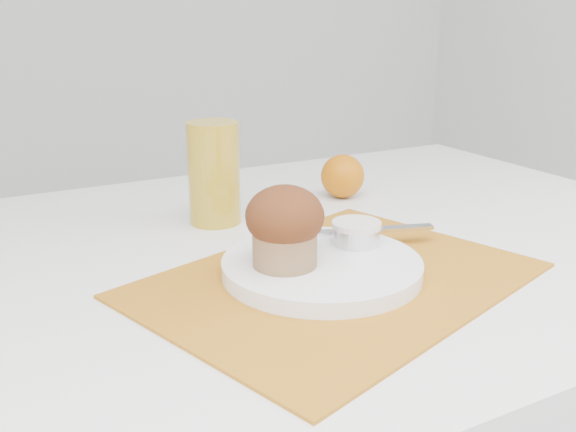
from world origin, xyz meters
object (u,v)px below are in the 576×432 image
orange (343,176)px  juice_glass (214,173)px  muffin (285,225)px  plate (322,267)px

orange → juice_glass: 0.23m
juice_glass → muffin: size_ratio=1.60×
orange → plate: bearing=-127.0°
plate → muffin: muffin is taller
plate → orange: orange is taller
muffin → plate: bearing=-7.2°
orange → juice_glass: bearing=-174.6°
muffin → orange: bearing=46.7°
orange → juice_glass: (-0.23, -0.02, 0.04)m
plate → juice_glass: juice_glass is taller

